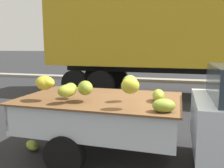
% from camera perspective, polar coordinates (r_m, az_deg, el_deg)
% --- Properties ---
extents(ground, '(220.00, 220.00, 0.00)m').
position_cam_1_polar(ground, '(4.49, 15.37, -17.64)').
color(ground, '#28282B').
extents(curb_strip, '(80.00, 0.80, 0.16)m').
position_cam_1_polar(curb_strip, '(14.00, 15.22, 0.76)').
color(curb_strip, gray).
rests_on(curb_strip, ground).
extents(pickup_truck, '(5.01, 1.92, 1.70)m').
position_cam_1_polar(pickup_truck, '(4.14, 24.44, -7.32)').
color(pickup_truck, silver).
rests_on(pickup_truck, ground).
extents(semi_trailer, '(12.05, 2.85, 3.95)m').
position_cam_1_polar(semi_trailer, '(9.83, 19.87, 11.63)').
color(semi_trailer, gold).
rests_on(semi_trailer, ground).
extents(fallen_banana_bunch_near_tailgate, '(0.43, 0.41, 0.17)m').
position_cam_1_polar(fallen_banana_bunch_near_tailgate, '(5.01, -18.73, -13.84)').
color(fallen_banana_bunch_near_tailgate, '#8CA432').
rests_on(fallen_banana_bunch_near_tailgate, ground).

